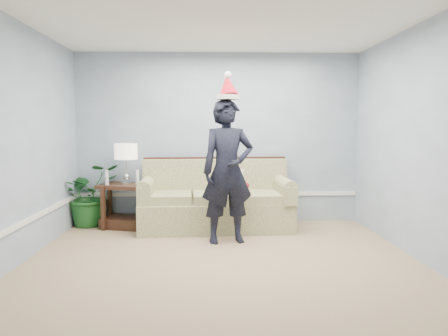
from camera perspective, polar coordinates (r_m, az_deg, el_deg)
room_shell at (r=4.50m, az=-0.11°, el=3.17°), size 4.54×5.04×2.74m
wainscot_trim at (r=5.86m, az=-12.12°, el=-5.32°), size 4.49×4.99×0.06m
sofa at (r=6.62m, az=-1.10°, el=-4.66°), size 2.29×1.07×1.05m
side_table at (r=6.86m, az=-12.79°, el=-5.41°), size 0.82×0.74×0.67m
table_lamp at (r=6.75m, az=-12.69°, el=1.90°), size 0.34×0.34×0.61m
candle_pair at (r=6.70m, az=-13.18°, el=-1.27°), size 0.51×0.06×0.22m
houseplant at (r=7.09m, az=-17.15°, el=-3.36°), size 1.15×1.13×0.96m
man at (r=5.73m, az=0.48°, el=-0.44°), size 0.77×0.58×1.89m
santa_hat at (r=5.74m, az=0.48°, el=10.44°), size 0.40×0.43×0.36m
teddy_bear at (r=6.43m, az=1.98°, el=-2.17°), size 0.22×0.25×0.36m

